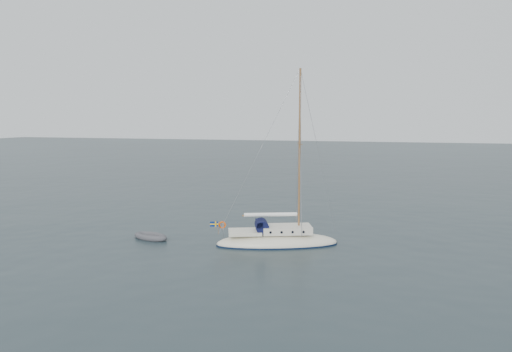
# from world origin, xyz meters

# --- Properties ---
(ground) EXTENTS (300.00, 300.00, 0.00)m
(ground) POSITION_xyz_m (0.00, 0.00, 0.00)
(ground) COLOR black
(ground) RESTS_ON ground
(sailboat) EXTENTS (8.80, 2.64, 12.53)m
(sailboat) POSITION_xyz_m (0.09, 2.09, 0.95)
(sailboat) COLOR beige
(sailboat) RESTS_ON ground
(dinghy) EXTENTS (2.93, 1.32, 0.42)m
(dinghy) POSITION_xyz_m (-9.09, 1.18, 0.18)
(dinghy) COLOR #46464B
(dinghy) RESTS_ON ground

